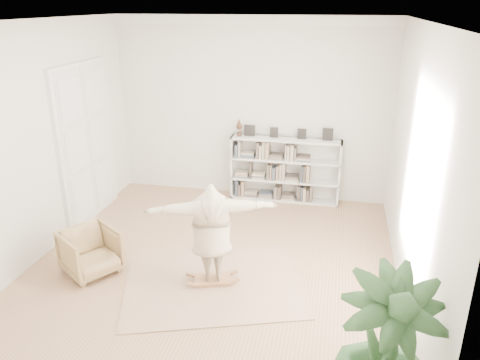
% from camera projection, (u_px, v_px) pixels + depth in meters
% --- Properties ---
extents(floor, '(6.00, 6.00, 0.00)m').
position_uv_depth(floor, '(213.00, 265.00, 7.26)').
color(floor, olive).
rests_on(floor, ground).
extents(room_shell, '(6.00, 6.00, 6.00)m').
position_uv_depth(room_shell, '(251.00, 20.00, 8.68)').
color(room_shell, silver).
rests_on(room_shell, floor).
extents(doors, '(0.09, 1.78, 2.92)m').
position_uv_depth(doors, '(87.00, 145.00, 8.47)').
color(doors, white).
rests_on(doors, floor).
extents(bookshelf, '(2.20, 0.35, 1.64)m').
position_uv_depth(bookshelf, '(285.00, 170.00, 9.45)').
color(bookshelf, silver).
rests_on(bookshelf, floor).
extents(armchair, '(1.04, 1.03, 0.69)m').
position_uv_depth(armchair, '(90.00, 252.00, 6.96)').
color(armchair, tan).
rests_on(armchair, floor).
extents(rug, '(3.01, 2.70, 0.02)m').
position_uv_depth(rug, '(213.00, 283.00, 6.79)').
color(rug, tan).
rests_on(rug, floor).
extents(rocker_board, '(0.59, 0.46, 0.11)m').
position_uv_depth(rocker_board, '(213.00, 279.00, 6.77)').
color(rocker_board, '#9A673D').
rests_on(rocker_board, rug).
extents(person, '(1.86, 1.05, 1.47)m').
position_uv_depth(person, '(211.00, 230.00, 6.48)').
color(person, beige).
rests_on(person, rocker_board).
extents(houseplant, '(1.11, 1.11, 1.69)m').
position_uv_depth(houseplant, '(385.00, 360.00, 4.17)').
color(houseplant, '#264A25').
rests_on(houseplant, floor).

